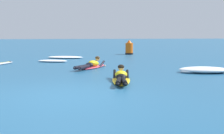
# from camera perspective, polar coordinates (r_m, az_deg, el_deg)

# --- Properties ---
(ground_plane) EXTENTS (120.00, 120.00, 0.00)m
(ground_plane) POSITION_cam_1_polar(r_m,az_deg,el_deg) (17.26, -8.33, 1.41)
(ground_plane) COLOR #235B84
(surfer_near) EXTENTS (0.94, 2.70, 0.54)m
(surfer_near) POSITION_cam_1_polar(r_m,az_deg,el_deg) (9.46, 1.78, -2.01)
(surfer_near) COLOR yellow
(surfer_near) RESTS_ON ground
(surfer_far) EXTENTS (1.67, 2.35, 0.54)m
(surfer_far) POSITION_cam_1_polar(r_m,az_deg,el_deg) (13.03, -3.94, 0.41)
(surfer_far) COLOR #E54C66
(surfer_far) RESTS_ON ground
(whitewater_front) EXTENTS (2.12, 1.40, 0.24)m
(whitewater_front) POSITION_cam_1_polar(r_m,az_deg,el_deg) (12.04, 17.53, -0.55)
(whitewater_front) COLOR white
(whitewater_front) RESTS_ON ground
(whitewater_mid_left) EXTENTS (2.34, 1.38, 0.14)m
(whitewater_mid_left) POSITION_cam_1_polar(r_m,az_deg,el_deg) (18.28, -9.07, 1.89)
(whitewater_mid_left) COLOR white
(whitewater_mid_left) RESTS_ON ground
(whitewater_mid_right) EXTENTS (1.74, 1.10, 0.12)m
(whitewater_mid_right) POSITION_cam_1_polar(r_m,az_deg,el_deg) (16.05, -11.46, 1.17)
(whitewater_mid_right) COLOR white
(whitewater_mid_right) RESTS_ON ground
(channel_marker_buoy) EXTENTS (0.57, 0.57, 1.07)m
(channel_marker_buoy) POSITION_cam_1_polar(r_m,az_deg,el_deg) (21.29, 3.37, 3.61)
(channel_marker_buoy) COLOR #EA5B0F
(channel_marker_buoy) RESTS_ON ground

